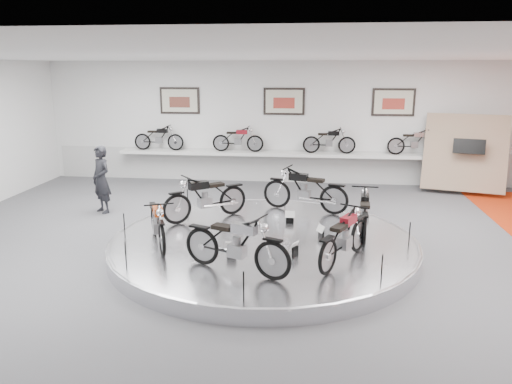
# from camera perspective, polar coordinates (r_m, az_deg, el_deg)

# --- Properties ---
(floor) EXTENTS (16.00, 16.00, 0.00)m
(floor) POSITION_cam_1_polar(r_m,az_deg,el_deg) (10.34, 0.68, -7.41)
(floor) COLOR #4F4F51
(floor) RESTS_ON ground
(ceiling) EXTENTS (16.00, 16.00, 0.00)m
(ceiling) POSITION_cam_1_polar(r_m,az_deg,el_deg) (9.63, 0.75, 15.33)
(ceiling) COLOR white
(ceiling) RESTS_ON wall_back
(wall_back) EXTENTS (16.00, 0.00, 16.00)m
(wall_back) POSITION_cam_1_polar(r_m,az_deg,el_deg) (16.70, 3.20, 7.91)
(wall_back) COLOR white
(wall_back) RESTS_ON floor
(wall_front) EXTENTS (16.00, 0.00, 16.00)m
(wall_front) POSITION_cam_1_polar(r_m,az_deg,el_deg) (3.29, -12.68, -19.34)
(wall_front) COLOR white
(wall_front) RESTS_ON floor
(dado_band) EXTENTS (15.68, 0.04, 1.10)m
(dado_band) POSITION_cam_1_polar(r_m,az_deg,el_deg) (16.90, 3.13, 3.01)
(dado_band) COLOR #BCBCBA
(dado_band) RESTS_ON floor
(display_platform) EXTENTS (6.40, 6.40, 0.30)m
(display_platform) POSITION_cam_1_polar(r_m,az_deg,el_deg) (10.57, 0.85, -6.06)
(display_platform) COLOR silver
(display_platform) RESTS_ON floor
(platform_rim) EXTENTS (6.40, 6.40, 0.10)m
(platform_rim) POSITION_cam_1_polar(r_m,az_deg,el_deg) (10.53, 0.85, -5.45)
(platform_rim) COLOR #B2B2BA
(platform_rim) RESTS_ON display_platform
(shelf) EXTENTS (11.00, 0.55, 0.10)m
(shelf) POSITION_cam_1_polar(r_m,az_deg,el_deg) (16.54, 3.09, 4.35)
(shelf) COLOR silver
(shelf) RESTS_ON wall_back
(poster_left) EXTENTS (1.35, 0.06, 0.88)m
(poster_left) POSITION_cam_1_polar(r_m,az_deg,el_deg) (17.17, -8.71, 10.29)
(poster_left) COLOR beige
(poster_left) RESTS_ON wall_back
(poster_center) EXTENTS (1.35, 0.06, 0.88)m
(poster_center) POSITION_cam_1_polar(r_m,az_deg,el_deg) (16.60, 3.22, 10.30)
(poster_center) COLOR beige
(poster_center) RESTS_ON wall_back
(poster_right) EXTENTS (1.35, 0.06, 0.88)m
(poster_right) POSITION_cam_1_polar(r_m,az_deg,el_deg) (16.76, 15.44, 9.86)
(poster_right) COLOR beige
(poster_right) RESTS_ON wall_back
(display_panel) EXTENTS (2.56, 1.52, 2.30)m
(display_panel) POSITION_cam_1_polar(r_m,az_deg,el_deg) (16.54, 22.77, 4.15)
(display_panel) COLOR #967862
(display_panel) RESTS_ON floor
(shelf_bike_a) EXTENTS (1.22, 0.43, 0.73)m
(shelf_bike_a) POSITION_cam_1_polar(r_m,az_deg,el_deg) (17.24, -11.04, 5.91)
(shelf_bike_a) COLOR black
(shelf_bike_a) RESTS_ON shelf
(shelf_bike_b) EXTENTS (1.22, 0.43, 0.73)m
(shelf_bike_b) POSITION_cam_1_polar(r_m,az_deg,el_deg) (16.63, -2.08, 5.87)
(shelf_bike_b) COLOR maroon
(shelf_bike_b) RESTS_ON shelf
(shelf_bike_c) EXTENTS (1.22, 0.43, 0.73)m
(shelf_bike_c) POSITION_cam_1_polar(r_m,az_deg,el_deg) (16.45, 8.35, 5.64)
(shelf_bike_c) COLOR black
(shelf_bike_c) RESTS_ON shelf
(shelf_bike_d) EXTENTS (1.22, 0.43, 0.73)m
(shelf_bike_d) POSITION_cam_1_polar(r_m,az_deg,el_deg) (16.76, 17.66, 5.28)
(shelf_bike_d) COLOR #B7B8BC
(shelf_bike_d) RESTS_ON shelf
(bike_a) EXTENTS (0.72, 1.71, 0.98)m
(bike_a) POSITION_cam_1_polar(r_m,az_deg,el_deg) (10.82, 12.28, -2.34)
(bike_a) COLOR black
(bike_a) RESTS_ON display_platform
(bike_b) EXTENTS (1.98, 1.19, 1.10)m
(bike_b) POSITION_cam_1_polar(r_m,az_deg,el_deg) (12.38, 5.62, 0.27)
(bike_b) COLOR black
(bike_b) RESTS_ON display_platform
(bike_c) EXTENTS (1.83, 1.66, 1.08)m
(bike_c) POSITION_cam_1_polar(r_m,az_deg,el_deg) (11.72, -5.79, -0.58)
(bike_c) COLOR black
(bike_c) RESTS_ON display_platform
(bike_d) EXTENTS (1.21, 1.74, 0.97)m
(bike_d) POSITION_cam_1_polar(r_m,az_deg,el_deg) (10.20, -11.20, -3.34)
(bike_d) COLOR #B43D11
(bike_d) RESTS_ON display_platform
(bike_e) EXTENTS (1.90, 1.28, 1.06)m
(bike_e) POSITION_cam_1_polar(r_m,az_deg,el_deg) (8.67, -2.30, -5.89)
(bike_e) COLOR #B7B8BC
(bike_e) RESTS_ON display_platform
(bike_f) EXTENTS (1.31, 1.77, 0.99)m
(bike_f) POSITION_cam_1_polar(r_m,az_deg,el_deg) (9.24, 10.06, -5.05)
(bike_f) COLOR maroon
(bike_f) RESTS_ON display_platform
(visitor) EXTENTS (0.78, 0.74, 1.80)m
(visitor) POSITION_cam_1_polar(r_m,az_deg,el_deg) (13.83, -17.26, 1.37)
(visitor) COLOR black
(visitor) RESTS_ON floor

